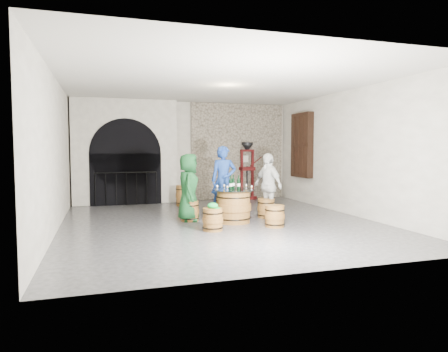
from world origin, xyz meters
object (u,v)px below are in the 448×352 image
object	(u,v)px
barrel_stool_near_right	(275,216)
wine_bottle_center	(239,184)
corking_press	(247,166)
barrel_stool_left	(190,211)
barrel_stool_right	(266,208)
person_blue	(224,180)
barrel_stool_near_left	(213,219)
wine_bottle_right	(233,183)
wine_bottle_left	(231,184)
person_white	(268,185)
barrel_table	(233,206)
person_green	(189,187)
barrel_stool_far	(224,206)
side_barrel	(183,195)

from	to	relation	value
barrel_stool_near_right	wine_bottle_center	size ratio (longest dim) A/B	1.45
corking_press	barrel_stool_left	bearing A→B (deg)	-134.66
barrel_stool_left	barrel_stool_right	world-z (taller)	same
person_blue	wine_bottle_center	distance (m)	1.06
barrel_stool_near_left	wine_bottle_right	world-z (taller)	wine_bottle_right
wine_bottle_left	person_white	bearing A→B (deg)	17.31
barrel_stool_near_right	barrel_stool_right	bearing A→B (deg)	76.12
barrel_table	wine_bottle_left	size ratio (longest dim) A/B	3.04
person_green	wine_bottle_left	world-z (taller)	person_green
barrel_stool_near_left	person_blue	bearing A→B (deg)	66.50
barrel_stool_far	wine_bottle_center	size ratio (longest dim) A/B	1.45
person_white	corking_press	distance (m)	3.57
barrel_stool_right	barrel_stool_left	bearing A→B (deg)	176.93
barrel_stool_near_left	side_barrel	size ratio (longest dim) A/B	0.77
person_green	wine_bottle_center	world-z (taller)	person_green
person_white	barrel_stool_near_left	bearing A→B (deg)	-73.89
barrel_stool_near_left	person_green	xyz separation A→B (m)	(-0.25, 1.24, 0.56)
wine_bottle_left	barrel_stool_near_right	bearing A→B (deg)	-47.94
wine_bottle_right	barrel_stool_near_right	bearing A→B (deg)	-55.66
wine_bottle_center	wine_bottle_right	xyz separation A→B (m)	(-0.08, 0.15, 0.00)
barrel_stool_right	corking_press	xyz separation A→B (m)	(0.80, 3.49, 0.88)
barrel_stool_near_right	side_barrel	size ratio (longest dim) A/B	0.77
barrel_stool_near_right	corking_press	bearing A→B (deg)	76.88
barrel_stool_far	barrel_stool_right	xyz separation A→B (m)	(0.88, -0.67, 0.00)
barrel_stool_near_left	person_white	distance (m)	2.14
barrel_stool_far	person_blue	size ratio (longest dim) A/B	0.27
barrel_stool_far	person_green	world-z (taller)	person_green
barrel_stool_left	side_barrel	size ratio (longest dim) A/B	0.77
barrel_stool_left	corking_press	size ratio (longest dim) A/B	0.25
barrel_stool_far	barrel_stool_right	world-z (taller)	same
barrel_stool_far	corking_press	distance (m)	3.40
barrel_stool_near_left	side_barrel	xyz separation A→B (m)	(0.12, 3.72, 0.07)
wine_bottle_left	person_green	bearing A→B (deg)	154.45
barrel_table	barrel_stool_near_left	xyz separation A→B (m)	(-0.71, -0.76, -0.14)
barrel_stool_near_left	wine_bottle_left	bearing A→B (deg)	51.04
barrel_stool_far	wine_bottle_right	distance (m)	1.09
side_barrel	barrel_table	bearing A→B (deg)	-78.77
wine_bottle_center	person_white	bearing A→B (deg)	22.50
barrel_stool_near_left	person_green	distance (m)	1.38
barrel_stool_right	person_blue	size ratio (longest dim) A/B	0.27
barrel_stool_far	barrel_table	bearing A→B (deg)	-94.85
barrel_stool_left	barrel_stool_near_right	world-z (taller)	same
barrel_stool_near_right	wine_bottle_right	distance (m)	1.32
barrel_stool_near_left	person_green	world-z (taller)	person_green
person_green	person_blue	xyz separation A→B (m)	(1.04, 0.59, 0.09)
barrel_stool_near_left	barrel_stool_far	bearing A→B (deg)	66.14
barrel_stool_far	side_barrel	distance (m)	2.04
barrel_stool_near_left	corking_press	distance (m)	5.31
barrel_stool_far	person_green	size ratio (longest dim) A/B	0.30
barrel_stool_near_left	wine_bottle_right	size ratio (longest dim) A/B	1.45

